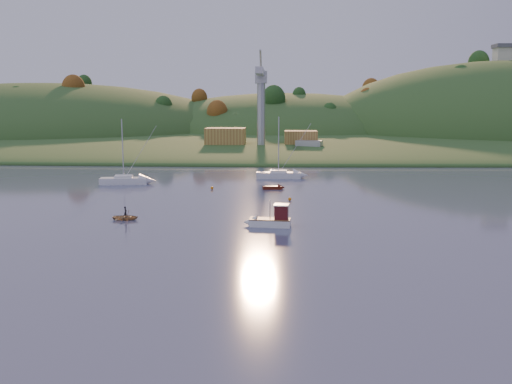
{
  "coord_description": "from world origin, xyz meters",
  "views": [
    {
      "loc": [
        6.53,
        -35.83,
        14.65
      ],
      "look_at": [
        3.83,
        35.27,
        3.24
      ],
      "focal_mm": 40.0,
      "sensor_mm": 36.0,
      "label": 1
    }
  ],
  "objects_px": {
    "canoe": "(126,217)",
    "red_tender": "(276,188)",
    "fishing_boat": "(267,220)",
    "sailboat_far": "(278,174)",
    "sailboat_near": "(124,180)"
  },
  "relations": [
    {
      "from": "canoe",
      "to": "red_tender",
      "type": "distance_m",
      "value": 31.74
    },
    {
      "from": "fishing_boat",
      "to": "red_tender",
      "type": "distance_m",
      "value": 28.77
    },
    {
      "from": "sailboat_far",
      "to": "canoe",
      "type": "distance_m",
      "value": 43.76
    },
    {
      "from": "fishing_boat",
      "to": "sailboat_far",
      "type": "height_order",
      "value": "sailboat_far"
    },
    {
      "from": "fishing_boat",
      "to": "sailboat_near",
      "type": "distance_m",
      "value": 42.56
    },
    {
      "from": "fishing_boat",
      "to": "sailboat_near",
      "type": "bearing_deg",
      "value": -45.6
    },
    {
      "from": "fishing_boat",
      "to": "sailboat_far",
      "type": "bearing_deg",
      "value": -85.35
    },
    {
      "from": "fishing_boat",
      "to": "canoe",
      "type": "xyz_separation_m",
      "value": [
        -17.66,
        3.11,
        -0.46
      ]
    },
    {
      "from": "red_tender",
      "to": "fishing_boat",
      "type": "bearing_deg",
      "value": -101.16
    },
    {
      "from": "canoe",
      "to": "red_tender",
      "type": "relative_size",
      "value": 0.82
    },
    {
      "from": "red_tender",
      "to": "sailboat_near",
      "type": "bearing_deg",
      "value": 160.79
    },
    {
      "from": "canoe",
      "to": "sailboat_near",
      "type": "bearing_deg",
      "value": 15.64
    },
    {
      "from": "fishing_boat",
      "to": "canoe",
      "type": "distance_m",
      "value": 17.94
    },
    {
      "from": "fishing_boat",
      "to": "canoe",
      "type": "bearing_deg",
      "value": -3.42
    },
    {
      "from": "fishing_boat",
      "to": "red_tender",
      "type": "height_order",
      "value": "fishing_boat"
    }
  ]
}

